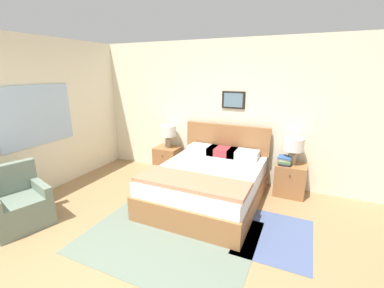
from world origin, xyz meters
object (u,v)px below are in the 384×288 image
object	(u,v)px
nightstand_near_window	(168,160)
table_lamp_by_door	(294,146)
bed	(208,182)
armchair	(18,205)
nightstand_by_door	(290,179)
table_lamp_near_window	(168,132)

from	to	relation	value
nightstand_near_window	table_lamp_by_door	world-z (taller)	table_lamp_by_door
bed	table_lamp_by_door	distance (m)	1.53
table_lamp_by_door	armchair	bearing A→B (deg)	-142.56
nightstand_by_door	table_lamp_near_window	distance (m)	2.45
bed	table_lamp_by_door	size ratio (longest dim) A/B	4.46
table_lamp_near_window	table_lamp_by_door	bearing A→B (deg)	0.00
nightstand_near_window	nightstand_by_door	xyz separation A→B (m)	(2.38, 0.00, 0.00)
bed	table_lamp_by_door	bearing A→B (deg)	34.02
nightstand_by_door	table_lamp_by_door	xyz separation A→B (m)	(-0.00, 0.03, 0.59)
armchair	nightstand_near_window	size ratio (longest dim) A/B	1.52
bed	nightstand_by_door	xyz separation A→B (m)	(1.19, 0.77, -0.04)
nightstand_near_window	nightstand_by_door	size ratio (longest dim) A/B	1.00
nightstand_by_door	table_lamp_by_door	world-z (taller)	table_lamp_by_door
nightstand_near_window	nightstand_by_door	distance (m)	2.38
armchair	bed	bearing A→B (deg)	145.86
table_lamp_near_window	nightstand_by_door	bearing A→B (deg)	-0.71
armchair	nightstand_by_door	distance (m)	4.13
armchair	table_lamp_by_door	world-z (taller)	table_lamp_by_door
bed	nightstand_near_window	world-z (taller)	bed
nightstand_near_window	table_lamp_near_window	size ratio (longest dim) A/B	1.22
nightstand_near_window	table_lamp_near_window	bearing A→B (deg)	81.41
bed	armchair	distance (m)	2.71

